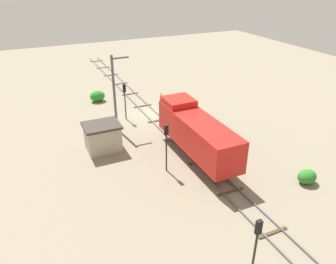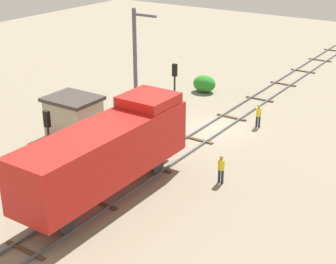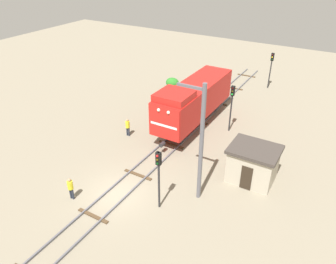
{
  "view_description": "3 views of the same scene",
  "coord_description": "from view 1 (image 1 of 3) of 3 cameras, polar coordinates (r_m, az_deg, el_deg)",
  "views": [
    {
      "loc": [
        13.54,
        34.91,
        16.27
      ],
      "look_at": [
        1.37,
        8.44,
        1.55
      ],
      "focal_mm": 35.0,
      "sensor_mm": 36.0,
      "label": 1
    },
    {
      "loc": [
        -16.08,
        29.99,
        13.91
      ],
      "look_at": [
        -0.32,
        6.52,
        2.06
      ],
      "focal_mm": 55.0,
      "sensor_mm": 36.0,
      "label": 2
    },
    {
      "loc": [
        12.06,
        -13.48,
        15.2
      ],
      "look_at": [
        0.09,
        6.85,
        1.67
      ],
      "focal_mm": 35.0,
      "sensor_mm": 36.0,
      "label": 3
    }
  ],
  "objects": [
    {
      "name": "ground_plane",
      "position": [
        40.83,
        -3.2,
        3.27
      ],
      "size": [
        90.38,
        90.38,
        0.0
      ],
      "primitive_type": "plane",
      "color": "gray"
    },
    {
      "name": "railway_track",
      "position": [
        40.8,
        -3.21,
        3.37
      ],
      "size": [
        2.4,
        60.25,
        0.16
      ],
      "color": "#595960",
      "rests_on": "ground"
    },
    {
      "name": "locomotive",
      "position": [
        30.09,
        4.94,
        0.05
      ],
      "size": [
        2.9,
        11.6,
        4.6
      ],
      "color": "red",
      "rests_on": "railway_track"
    },
    {
      "name": "traffic_signal_near",
      "position": [
        38.38,
        -7.55,
        6.35
      ],
      "size": [
        0.32,
        0.34,
        4.34
      ],
      "color": "#262628",
      "rests_on": "ground"
    },
    {
      "name": "traffic_signal_mid",
      "position": [
        27.91,
        -0.31,
        -1.36
      ],
      "size": [
        0.32,
        0.34,
        4.48
      ],
      "color": "#262628",
      "rests_on": "ground"
    },
    {
      "name": "traffic_signal_far",
      "position": [
        19.39,
        15.17,
        -17.6
      ],
      "size": [
        0.32,
        0.34,
        4.32
      ],
      "color": "#262628",
      "rests_on": "ground"
    },
    {
      "name": "worker_near_track",
      "position": [
        42.94,
        -1.2,
        5.96
      ],
      "size": [
        0.38,
        0.38,
        1.7
      ],
      "rotation": [
        0.0,
        0.0,
        1.62
      ],
      "color": "#262B38",
      "rests_on": "ground"
    },
    {
      "name": "worker_by_signal",
      "position": [
        36.46,
        7.0,
        1.83
      ],
      "size": [
        0.38,
        0.38,
        1.7
      ],
      "rotation": [
        0.0,
        0.0,
        5.82
      ],
      "color": "#262B38",
      "rests_on": "ground"
    },
    {
      "name": "catenary_mast",
      "position": [
        35.42,
        -9.26,
        6.93
      ],
      "size": [
        1.94,
        0.28,
        8.37
      ],
      "color": "#595960",
      "rests_on": "ground"
    },
    {
      "name": "relay_hut",
      "position": [
        32.71,
        -11.31,
        -0.81
      ],
      "size": [
        3.5,
        2.9,
        2.74
      ],
      "color": "#B2A893",
      "rests_on": "ground"
    },
    {
      "name": "bush_near",
      "position": [
        45.33,
        -12.2,
        6.13
      ],
      "size": [
        1.99,
        1.63,
        1.45
      ],
      "primitive_type": "ellipsoid",
      "color": "#278326",
      "rests_on": "ground"
    },
    {
      "name": "bush_mid",
      "position": [
        29.94,
        23.05,
        -7.17
      ],
      "size": [
        1.66,
        1.36,
        1.21
      ],
      "primitive_type": "ellipsoid",
      "color": "#2B7926",
      "rests_on": "ground"
    }
  ]
}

